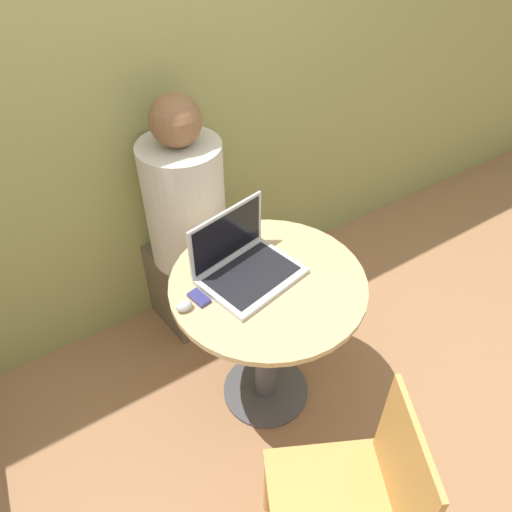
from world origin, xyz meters
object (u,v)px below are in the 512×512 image
(cell_phone, at_px, (199,298))
(chair_empty, at_px, (353,501))
(laptop, at_px, (244,264))
(person_seated, at_px, (183,236))

(cell_phone, distance_m, chair_empty, 0.84)
(laptop, xyz_separation_m, chair_empty, (-0.10, -0.80, -0.35))
(cell_phone, distance_m, person_seated, 0.68)
(chair_empty, xyz_separation_m, person_seated, (0.10, 1.38, 0.08))
(chair_empty, bearing_deg, cell_phone, 98.22)
(laptop, bearing_deg, chair_empty, -97.09)
(laptop, xyz_separation_m, person_seated, (0.00, 0.58, -0.26))
(laptop, relative_size, chair_empty, 0.48)
(laptop, distance_m, cell_phone, 0.22)
(cell_phone, bearing_deg, person_seated, 70.55)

